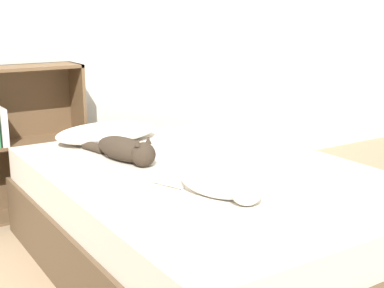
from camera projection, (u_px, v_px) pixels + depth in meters
The scene contains 7 objects.
ground_plane at pixel (208, 265), 2.76m from camera, with size 8.00×8.00×0.00m, color #997F60.
wall_back at pixel (92, 15), 3.59m from camera, with size 8.00×0.06×2.50m.
bed at pixel (208, 219), 2.70m from camera, with size 1.48×2.03×0.51m.
pillow at pixel (107, 132), 3.19m from camera, with size 0.62×0.34×0.11m.
cat_light at pixel (221, 182), 2.22m from camera, with size 0.26×0.54×0.16m.
cat_dark at pixel (126, 150), 2.77m from camera, with size 0.22×0.57×0.15m.
bookshelf at pixel (13, 139), 3.34m from camera, with size 0.78×0.26×0.95m.
Camera 1 is at (-1.44, -2.07, 1.28)m, focal length 50.00 mm.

